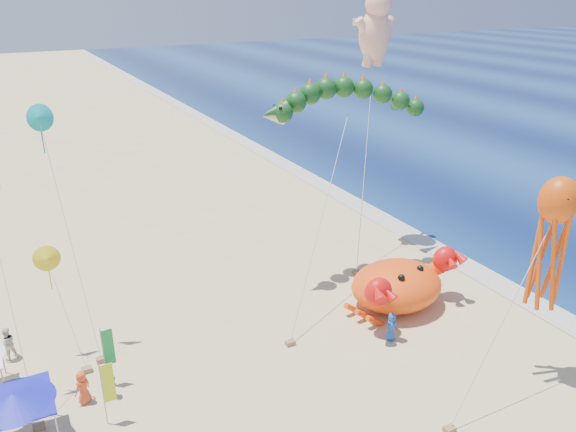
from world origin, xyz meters
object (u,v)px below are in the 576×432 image
object	(u,v)px
octopus_kite	(552,233)
cherub_kite	(376,26)
crab_inflatable	(398,284)
canopy_blue	(13,399)
dragon_kite	(346,105)

from	to	relation	value
octopus_kite	cherub_kite	bearing A→B (deg)	82.02
crab_inflatable	canopy_blue	world-z (taller)	crab_inflatable
dragon_kite	octopus_kite	xyz separation A→B (m)	(1.88, -14.02, -3.47)
canopy_blue	cherub_kite	bearing A→B (deg)	23.45
crab_inflatable	dragon_kite	xyz separation A→B (m)	(-0.06, 6.08, 9.53)
crab_inflatable	canopy_blue	bearing A→B (deg)	-175.89
crab_inflatable	dragon_kite	size ratio (longest dim) A/B	0.57
cherub_kite	canopy_blue	distance (m)	30.05
crab_inflatable	canopy_blue	size ratio (longest dim) A/B	2.37
cherub_kite	octopus_kite	world-z (taller)	cherub_kite
octopus_kite	canopy_blue	world-z (taller)	octopus_kite
crab_inflatable	octopus_kite	size ratio (longest dim) A/B	0.75
dragon_kite	canopy_blue	bearing A→B (deg)	-159.85
octopus_kite	canopy_blue	bearing A→B (deg)	163.97
octopus_kite	crab_inflatable	bearing A→B (deg)	102.91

